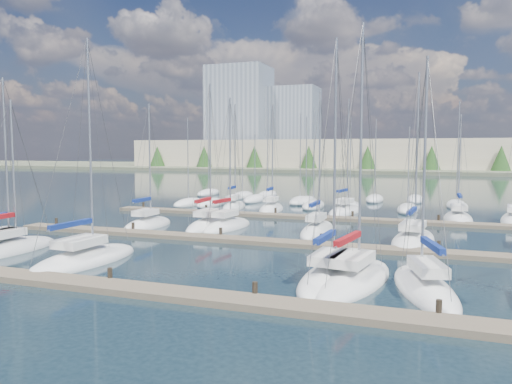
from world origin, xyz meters
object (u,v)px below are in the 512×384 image
(sailboat_e, at_px, (354,279))
(sailboat_q, at_px, (458,219))
(sailboat_a, at_px, (0,249))
(sailboat_i, at_px, (208,225))
(sailboat_b, at_px, (9,250))
(sailboat_l, at_px, (413,240))
(sailboat_j, at_px, (227,226))
(sailboat_d, at_px, (330,277))
(sailboat_o, at_px, (271,209))
(sailboat_f, at_px, (425,288))
(sailboat_c, at_px, (85,259))
(sailboat_k, at_px, (317,230))
(sailboat_h, at_px, (148,225))
(sailboat_p, at_px, (345,211))
(sailboat_n, at_px, (234,207))

(sailboat_e, bearing_deg, sailboat_q, 85.89)
(sailboat_a, height_order, sailboat_i, sailboat_i)
(sailboat_b, height_order, sailboat_l, sailboat_l)
(sailboat_a, height_order, sailboat_q, sailboat_a)
(sailboat_j, xyz_separation_m, sailboat_d, (12.10, -14.26, 0.00))
(sailboat_o, height_order, sailboat_f, sailboat_o)
(sailboat_b, height_order, sailboat_c, sailboat_c)
(sailboat_a, distance_m, sailboat_f, 27.34)
(sailboat_i, height_order, sailboat_f, sailboat_i)
(sailboat_d, relative_size, sailboat_o, 1.06)
(sailboat_d, distance_m, sailboat_k, 15.38)
(sailboat_j, bearing_deg, sailboat_q, 38.65)
(sailboat_j, distance_m, sailboat_l, 15.82)
(sailboat_a, xyz_separation_m, sailboat_h, (3.42, 12.91, 0.00))
(sailboat_p, bearing_deg, sailboat_d, -72.39)
(sailboat_q, bearing_deg, sailboat_c, -131.09)
(sailboat_f, bearing_deg, sailboat_n, 111.65)
(sailboat_o, bearing_deg, sailboat_q, -9.73)
(sailboat_j, height_order, sailboat_o, sailboat_o)
(sailboat_b, distance_m, sailboat_e, 23.14)
(sailboat_b, distance_m, sailboat_p, 33.74)
(sailboat_h, distance_m, sailboat_q, 29.85)
(sailboat_a, relative_size, sailboat_n, 0.97)
(sailboat_e, xyz_separation_m, sailboat_d, (-1.28, 0.01, 0.00))
(sailboat_a, bearing_deg, sailboat_n, 86.15)
(sailboat_e, distance_m, sailboat_c, 16.41)
(sailboat_q, xyz_separation_m, sailboat_k, (-11.36, -11.73, 0.02))
(sailboat_a, relative_size, sailboat_f, 1.03)
(sailboat_d, height_order, sailboat_i, sailboat_d)
(sailboat_h, xyz_separation_m, sailboat_f, (23.92, -13.03, 0.00))
(sailboat_e, relative_size, sailboat_o, 1.11)
(sailboat_i, xyz_separation_m, sailboat_f, (18.81, -14.83, -0.01))
(sailboat_i, height_order, sailboat_q, sailboat_i)
(sailboat_q, distance_m, sailboat_c, 35.38)
(sailboat_j, distance_m, sailboat_q, 22.91)
(sailboat_d, distance_m, sailboat_q, 27.51)
(sailboat_b, distance_m, sailboat_l, 28.68)
(sailboat_c, bearing_deg, sailboat_a, 178.61)
(sailboat_b, height_order, sailboat_q, sailboat_q)
(sailboat_l, distance_m, sailboat_n, 25.81)
(sailboat_a, xyz_separation_m, sailboat_e, (23.83, 0.37, 0.00))
(sailboat_p, bearing_deg, sailboat_c, -101.17)
(sailboat_h, bearing_deg, sailboat_j, 12.78)
(sailboat_d, xyz_separation_m, sailboat_l, (3.65, 12.81, -0.01))
(sailboat_b, height_order, sailboat_i, sailboat_i)
(sailboat_d, xyz_separation_m, sailboat_h, (-19.13, 12.53, -0.01))
(sailboat_e, relative_size, sailboat_i, 1.05)
(sailboat_e, bearing_deg, sailboat_p, 109.38)
(sailboat_b, xyz_separation_m, sailboat_l, (25.50, 13.13, 0.00))
(sailboat_p, bearing_deg, sailboat_b, -112.34)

